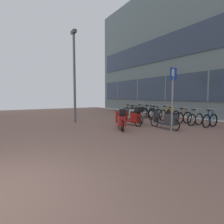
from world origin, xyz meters
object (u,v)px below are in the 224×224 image
at_px(bicycle_rack_08, 134,112).
at_px(scooter_extra, 167,120).
at_px(bicycle_rack_06, 149,113).
at_px(scooter_near, 121,120).
at_px(parking_sign, 173,93).
at_px(scooter_far, 133,117).
at_px(bicycle_rack_04, 166,115).
at_px(bicycle_rack_09, 130,111).
at_px(bicycle_rack_03, 172,116).
at_px(bicycle_rack_00, 210,120).
at_px(bicycle_rack_07, 141,112).
at_px(bicycle_rack_01, 195,119).
at_px(scooter_mid, 137,115).
at_px(lamp_post, 74,72).
at_px(bicycle_rack_05, 155,114).
at_px(bicycle_rack_02, 183,118).

bearing_deg(bicycle_rack_08, scooter_extra, -112.29).
xyz_separation_m(bicycle_rack_06, scooter_near, (-4.24, -2.75, 0.10)).
bearing_deg(parking_sign, scooter_far, 96.07).
distance_m(bicycle_rack_06, bicycle_rack_08, 1.50).
xyz_separation_m(bicycle_rack_04, bicycle_rack_09, (-0.14, 3.74, -0.02)).
bearing_deg(bicycle_rack_03, bicycle_rack_00, -86.67).
xyz_separation_m(bicycle_rack_03, bicycle_rack_07, (0.06, 2.99, 0.01)).
bearing_deg(bicycle_rack_01, scooter_mid, 133.21).
height_order(bicycle_rack_03, lamp_post, lamp_post).
relative_size(bicycle_rack_05, scooter_near, 0.79).
bearing_deg(bicycle_rack_02, bicycle_rack_04, 80.88).
bearing_deg(bicycle_rack_04, bicycle_rack_05, 105.53).
xyz_separation_m(bicycle_rack_01, scooter_near, (-4.14, 0.99, 0.13)).
height_order(bicycle_rack_06, parking_sign, parking_sign).
distance_m(bicycle_rack_02, bicycle_rack_05, 2.25).
xyz_separation_m(bicycle_rack_00, bicycle_rack_07, (-0.07, 5.24, 0.02)).
distance_m(bicycle_rack_03, parking_sign, 3.65).
height_order(bicycle_rack_02, scooter_near, scooter_near).
bearing_deg(scooter_extra, bicycle_rack_01, -0.62).
height_order(bicycle_rack_00, scooter_mid, scooter_mid).
relative_size(bicycle_rack_09, scooter_extra, 0.70).
xyz_separation_m(bicycle_rack_00, lamp_post, (-5.20, 5.23, 2.65)).
height_order(bicycle_rack_01, bicycle_rack_08, bicycle_rack_08).
bearing_deg(scooter_near, scooter_extra, -25.98).
height_order(bicycle_rack_00, parking_sign, parking_sign).
bearing_deg(bicycle_rack_01, scooter_near, 166.57).
bearing_deg(lamp_post, scooter_near, -74.51).
bearing_deg(lamp_post, bicycle_rack_09, 16.21).
relative_size(bicycle_rack_02, bicycle_rack_08, 1.04).
bearing_deg(bicycle_rack_03, bicycle_rack_09, 88.39).
xyz_separation_m(bicycle_rack_02, bicycle_rack_07, (0.03, 3.74, 0.02)).
bearing_deg(scooter_extra, bicycle_rack_07, 64.01).
bearing_deg(scooter_extra, bicycle_rack_08, 67.71).
relative_size(scooter_near, parking_sign, 0.63).
bearing_deg(scooter_far, bicycle_rack_09, 55.40).
relative_size(bicycle_rack_07, scooter_extra, 0.76).
xyz_separation_m(bicycle_rack_00, bicycle_rack_08, (-0.11, 5.99, -0.01)).
height_order(scooter_extra, lamp_post, lamp_post).
xyz_separation_m(bicycle_rack_09, parking_sign, (-2.74, -6.67, 1.35)).
relative_size(bicycle_rack_05, bicycle_rack_08, 1.07).
relative_size(bicycle_rack_02, scooter_near, 0.77).
bearing_deg(bicycle_rack_02, scooter_extra, -161.36).
relative_size(bicycle_rack_03, parking_sign, 0.50).
xyz_separation_m(bicycle_rack_04, scooter_extra, (-2.39, -2.22, 0.07)).
bearing_deg(bicycle_rack_02, parking_sign, -151.56).
xyz_separation_m(bicycle_rack_02, bicycle_rack_03, (-0.03, 0.75, 0.01)).
bearing_deg(scooter_mid, parking_sign, -99.89).
height_order(bicycle_rack_03, bicycle_rack_04, bicycle_rack_04).
relative_size(bicycle_rack_01, scooter_far, 0.75).
distance_m(bicycle_rack_08, scooter_near, 5.92).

